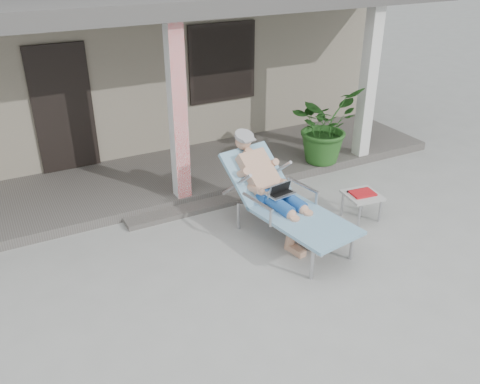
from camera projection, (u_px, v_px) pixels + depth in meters
ground at (249, 276)px, 6.25m from camera, size 60.00×60.00×0.00m
house at (101, 46)px, 10.61m from camera, size 10.40×5.40×3.30m
porch_deck at (164, 178)px, 8.58m from camera, size 10.00×2.00×0.15m
porch_overhang at (152, 9)px, 7.30m from camera, size 10.00×2.30×2.85m
porch_step at (190, 209)px, 7.69m from camera, size 2.00×0.30×0.07m
lounger at (278, 178)px, 6.76m from camera, size 1.13×2.22×1.40m
side_table at (362, 196)px, 7.35m from camera, size 0.54×0.54×0.43m
potted_palm at (324, 125)px, 8.78m from camera, size 1.45×1.35×1.31m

